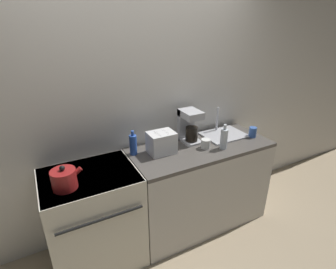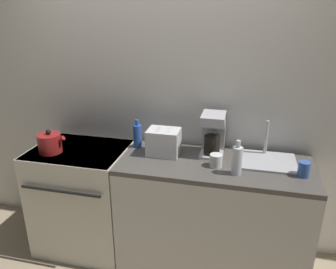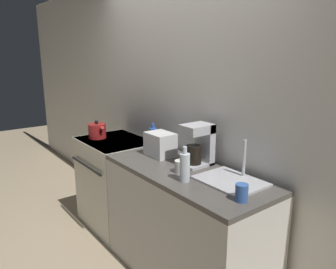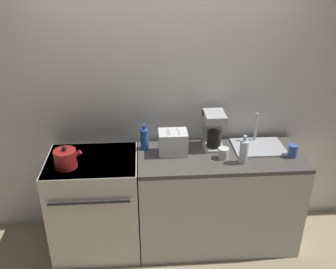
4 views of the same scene
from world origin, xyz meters
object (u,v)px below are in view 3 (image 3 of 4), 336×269
stove (117,182)px  cup_blue (242,193)px  cup_white (181,166)px  bottle_blue (153,137)px  coffee_maker (199,143)px  kettle (97,131)px  bottle_clear (185,167)px  toaster (160,144)px

stove → cup_blue: 1.79m
cup_blue → cup_white: size_ratio=1.17×
stove → bottle_blue: (0.45, 0.16, 0.55)m
stove → coffee_maker: coffee_maker is taller
cup_white → cup_blue: bearing=-1.6°
stove → cup_white: size_ratio=10.07×
coffee_maker → cup_blue: (0.65, -0.25, -0.12)m
coffee_maker → cup_white: (0.05, -0.23, -0.13)m
kettle → cup_blue: (1.90, 0.04, -0.02)m
stove → coffee_maker: 1.25m
cup_white → stove: bearing=177.4°
coffee_maker → bottle_clear: bearing=-57.7°
stove → coffee_maker: bearing=9.5°
kettle → bottle_clear: bearing=-1.4°
stove → bottle_blue: bottle_blue is taller
stove → cup_blue: cup_blue is taller
stove → coffee_maker: (1.07, 0.18, 0.63)m
bottle_blue → cup_white: bearing=-17.6°
cup_blue → cup_white: bearing=178.4°
toaster → bottle_blue: (-0.24, 0.09, -0.00)m
bottle_blue → cup_blue: bearing=-10.2°
coffee_maker → bottle_clear: 0.38m
toaster → cup_white: (0.42, -0.12, -0.06)m
toaster → bottle_blue: bottle_blue is taller
toaster → cup_white: size_ratio=2.65×
coffee_maker → cup_white: coffee_maker is taller
coffee_maker → cup_blue: 0.70m
toaster → bottle_blue: 0.26m
cup_blue → kettle: bearing=-178.9°
stove → bottle_blue: bearing=19.4°
bottle_blue → cup_white: (0.66, -0.21, -0.05)m
coffee_maker → bottle_blue: coffee_maker is taller
kettle → coffee_maker: coffee_maker is taller
toaster → cup_blue: bearing=-7.5°
bottle_clear → cup_blue: bottle_clear is taller
kettle → bottle_clear: (1.45, -0.03, 0.03)m
cup_blue → cup_white: cup_blue is taller
toaster → coffee_maker: coffee_maker is taller
bottle_blue → toaster: bearing=-20.8°
toaster → cup_blue: toaster is taller
kettle → coffee_maker: bearing=12.6°
bottle_clear → coffee_maker: bearing=122.3°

